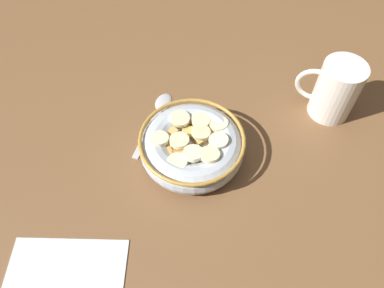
% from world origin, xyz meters
% --- Properties ---
extents(ground_plane, '(1.24, 1.24, 0.02)m').
position_xyz_m(ground_plane, '(0.00, 0.00, -0.01)').
color(ground_plane, brown).
extents(cereal_bowl, '(0.16, 0.16, 0.05)m').
position_xyz_m(cereal_bowl, '(-0.00, -0.00, 0.03)').
color(cereal_bowl, '#B2BCC6').
rests_on(cereal_bowl, ground_plane).
extents(spoon, '(0.03, 0.14, 0.01)m').
position_xyz_m(spoon, '(0.08, -0.06, 0.00)').
color(spoon, '#B7B7BC').
rests_on(spoon, ground_plane).
extents(coffee_mug, '(0.10, 0.07, 0.10)m').
position_xyz_m(coffee_mug, '(-0.18, -0.16, 0.05)').
color(coffee_mug, white).
rests_on(coffee_mug, ground_plane).
extents(folded_napkin, '(0.17, 0.14, 0.00)m').
position_xyz_m(folded_napkin, '(0.09, 0.23, 0.00)').
color(folded_napkin, silver).
rests_on(folded_napkin, ground_plane).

